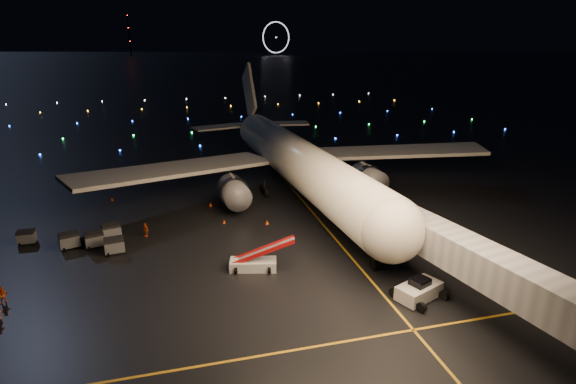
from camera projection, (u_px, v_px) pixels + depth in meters
name	position (u px, v px, depth m)	size (l,w,h in m)	color
ground	(177.00, 74.00, 317.81)	(2000.00, 2000.00, 0.00)	black
lane_centre	(317.00, 218.00, 59.13)	(0.25, 80.00, 0.02)	gold
lane_cross	(200.00, 366.00, 32.16)	(60.00, 0.25, 0.02)	gold
airliner	(289.00, 132.00, 67.84)	(63.94, 60.74, 18.12)	silver
pushback_tug	(419.00, 288.00, 40.35)	(4.23, 2.22, 2.02)	silver
belt_loader	(253.00, 254.00, 45.32)	(6.90, 1.88, 3.34)	silver
crew_b	(3.00, 295.00, 39.64)	(0.80, 0.62, 1.64)	orange
crew_c	(146.00, 230.00, 53.32)	(0.99, 0.41, 1.70)	orange
safety_cone_0	(267.00, 222.00, 57.12)	(0.48, 0.48, 0.54)	#F5490A
safety_cone_1	(211.00, 204.00, 63.27)	(0.49, 0.49, 0.56)	#F5490A
safety_cone_2	(224.00, 222.00, 57.37)	(0.41, 0.41, 0.46)	#F5490A
safety_cone_3	(112.00, 199.00, 65.56)	(0.47, 0.47, 0.53)	#F5490A
ferris_wheel	(276.00, 39.00, 735.23)	(50.00, 4.00, 52.00)	black
radio_mast	(129.00, 35.00, 697.13)	(1.80, 1.80, 64.00)	black
taxiway_lights	(190.00, 115.00, 139.74)	(164.00, 92.00, 0.36)	black
baggage_cart_0	(95.00, 240.00, 50.69)	(1.98, 1.38, 1.68)	gray
baggage_cart_1	(112.00, 231.00, 52.91)	(2.03, 1.42, 1.72)	gray
baggage_cart_2	(114.00, 246.00, 49.13)	(2.04, 1.43, 1.74)	gray
baggage_cart_3	(69.00, 240.00, 50.37)	(2.08, 1.46, 1.77)	gray
baggage_cart_4	(27.00, 237.00, 51.47)	(1.85, 1.30, 1.57)	gray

